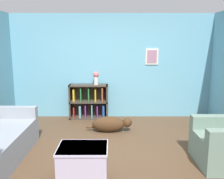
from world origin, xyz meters
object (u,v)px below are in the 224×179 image
dog (111,124)px  vase (96,77)px  coffee_table (83,162)px  bookshelf (89,102)px

dog → vase: size_ratio=3.08×
coffee_table → vase: vase is taller
bookshelf → dog: 1.16m
dog → coffee_table: bearing=-101.0°
coffee_table → bookshelf: bearing=93.5°
bookshelf → dog: (0.55, -1.00, -0.24)m
bookshelf → vase: (0.19, -0.02, 0.64)m
bookshelf → coffee_table: (0.18, -2.89, -0.16)m
coffee_table → dog: bearing=79.0°
bookshelf → dog: bearing=-61.2°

